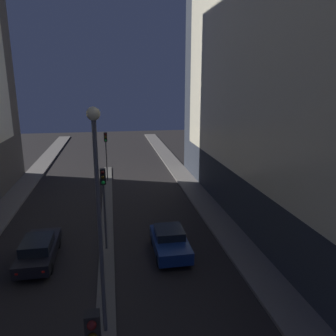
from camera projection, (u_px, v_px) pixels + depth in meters
building_right at (294, 66)px, 20.24m from camera, size 6.01×34.33×21.38m
median_strip at (107, 231)px, 22.02m from camera, size 0.86×34.61×0.10m
traffic_light_mid at (104, 191)px, 18.66m from camera, size 0.32×0.42×4.92m
traffic_light_far at (106, 146)px, 32.23m from camera, size 0.32×0.42×4.92m
street_lamp at (98, 197)px, 11.69m from camera, size 0.47×0.47×8.82m
car_left_lane at (39, 250)px, 18.09m from camera, size 1.79×4.59×1.49m
car_right_lane at (170, 241)px, 19.03m from camera, size 1.89×4.02×1.46m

